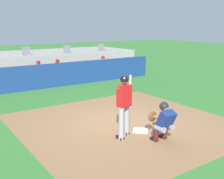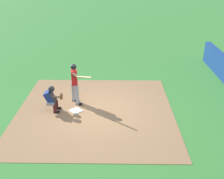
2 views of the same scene
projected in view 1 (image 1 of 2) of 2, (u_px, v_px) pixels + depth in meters
ground_plane at (124, 124)px, 8.99m from camera, size 80.00×80.00×0.00m
dirt_infield at (124, 123)px, 8.99m from camera, size 6.40×6.40×0.01m
home_plate at (140, 130)px, 8.35m from camera, size 0.62×0.62×0.02m
batter_at_plate at (124, 102)px, 7.68m from camera, size 1.13×1.02×1.80m
catcher_crouched at (163, 120)px, 7.48m from camera, size 0.48×1.73×1.13m
dugout_wall at (47, 76)px, 14.06m from camera, size 13.00×0.30×1.20m
dugout_bench at (40, 80)px, 14.95m from camera, size 11.80×0.44×0.45m
dugout_player_1 at (40, 72)px, 14.70m from camera, size 0.49×0.70×1.30m
dugout_player_2 at (59, 71)px, 15.30m from camera, size 0.49×0.70×1.30m
dugout_player_3 at (104, 66)px, 16.96m from camera, size 0.49×0.70×1.30m
stands_platform at (20, 64)px, 17.57m from camera, size 15.00×4.40×1.40m
stadium_seat_2 at (27, 53)px, 16.16m from camera, size 0.46×0.46×0.48m
stadium_seat_3 at (68, 51)px, 17.60m from camera, size 0.46×0.46×0.48m
stadium_seat_4 at (102, 49)px, 19.05m from camera, size 0.46×0.46×0.48m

